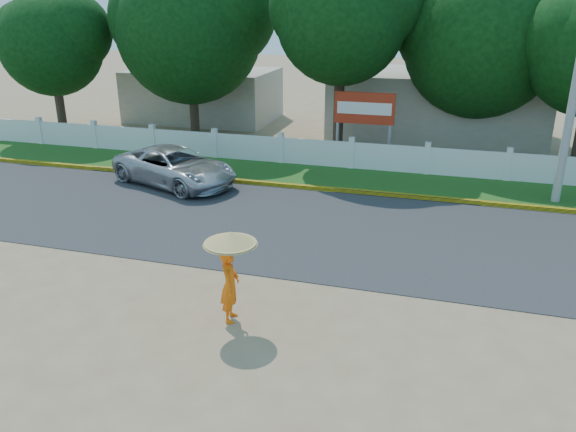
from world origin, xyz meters
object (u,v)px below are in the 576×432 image
(utility_pole, at_px, (575,91))
(billboard, at_px, (364,112))
(monk_with_parasol, at_px, (230,263))
(vehicle, at_px, (175,167))

(utility_pole, xyz_separation_m, billboard, (-7.18, 3.17, -1.62))
(billboard, bearing_deg, utility_pole, -23.79)
(monk_with_parasol, xyz_separation_m, billboard, (0.64, 13.37, 0.80))
(utility_pole, distance_m, vehicle, 13.83)
(vehicle, bearing_deg, billboard, -30.33)
(utility_pole, bearing_deg, vehicle, -171.96)
(monk_with_parasol, height_order, billboard, billboard)
(utility_pole, distance_m, billboard, 8.01)
(utility_pole, height_order, vehicle, utility_pole)
(monk_with_parasol, relative_size, billboard, 0.70)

